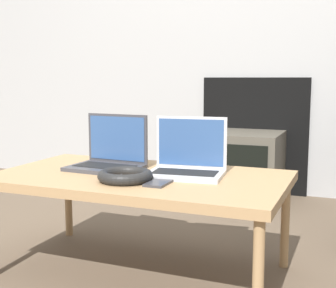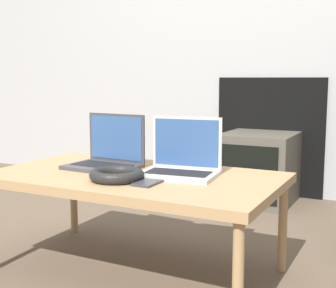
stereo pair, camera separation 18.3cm
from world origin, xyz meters
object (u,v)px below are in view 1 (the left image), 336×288
Objects in this scene: headphones at (126,176)px; tv at (246,166)px; laptop_right at (187,162)px; laptop_left at (110,156)px; phone at (159,183)px.

tv is (0.13, 1.44, -0.21)m from headphones.
headphones is 1.46m from tv.
laptop_left is at bearing 173.49° from laptop_right.
laptop_left is at bearing -104.22° from tv.
headphones is at bearing -95.31° from tv.
laptop_left is 2.23× the size of phone.
phone is 0.29× the size of tv.
headphones is (0.18, -0.20, -0.03)m from laptop_left.
headphones is 0.44× the size of tv.
tv is at bearing 84.69° from headphones.
tv is (0.31, 1.24, -0.24)m from laptop_left.
laptop_right is 2.31× the size of phone.
headphones reaches higher than phone.
laptop_right reaches higher than tv.
tv reaches higher than phone.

